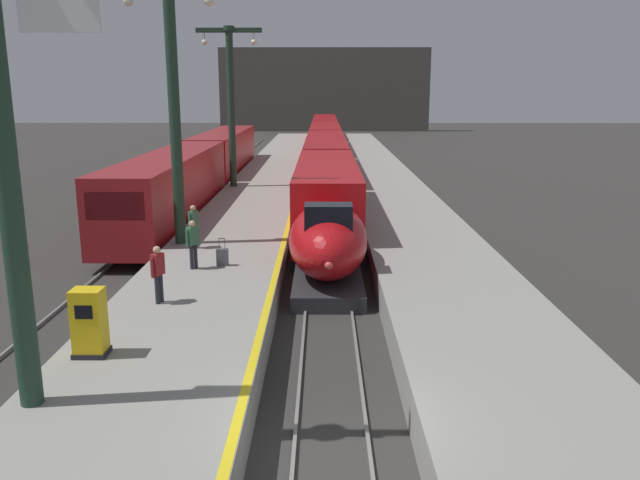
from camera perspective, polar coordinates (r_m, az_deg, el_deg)
The scene contains 19 objects.
ground_plane at distance 13.02m, azimuth 1.07°, elevation -19.61°, with size 260.00×260.00×0.00m, color #33302D.
platform_left at distance 36.48m, azimuth -5.81°, elevation 2.87°, with size 4.80×110.00×1.05m, color gray.
platform_right at distance 36.52m, azimuth 6.94°, elevation 2.85°, with size 4.80×110.00×1.05m, color gray.
platform_left_safety_stripe at distance 36.22m, azimuth -2.24°, elevation 3.70°, with size 0.20×107.80×0.01m, color yellow.
rail_main_left at distance 39.07m, azimuth -0.55°, elevation 2.94°, with size 0.08×110.00×0.12m, color slate.
rail_main_right at distance 39.07m, azimuth 1.65°, elevation 2.93°, with size 0.08×110.00×0.12m, color slate.
rail_secondary_left at distance 40.02m, azimuth -12.24°, elevation 2.88°, with size 0.08×110.00×0.12m, color slate.
rail_secondary_right at distance 39.72m, azimuth -10.13°, elevation 2.90°, with size 0.08×110.00×0.12m, color slate.
highspeed_train_main at distance 56.08m, azimuth 0.48°, elevation 8.06°, with size 2.92×74.53×3.60m.
regional_train_adjacent at distance 43.02m, azimuth -10.39°, elevation 6.46°, with size 2.85×36.60×3.80m.
station_column_near at distance 12.82m, azimuth -26.37°, elevation 9.77°, with size 4.00×0.68×9.02m.
station_column_mid at distance 25.62m, azimuth -12.95°, elevation 12.97°, with size 4.00×0.68×10.14m.
station_column_far at distance 40.86m, azimuth -7.96°, elevation 12.88°, with size 4.00×0.68×9.76m.
passenger_near_edge at distance 22.23m, azimuth -11.27°, elevation -0.06°, with size 0.41×0.46×1.69m.
passenger_mid_platform at distance 25.17m, azimuth -11.21°, elevation 1.49°, with size 0.35×0.53×1.69m.
passenger_far_waiting at distance 18.87m, azimuth -14.25°, elevation -2.60°, with size 0.36×0.53×1.69m.
rolling_suitcase at distance 22.61m, azimuth -8.70°, elevation -1.52°, with size 0.40×0.22×0.98m.
ticket_machine_yellow at distance 15.74m, azimuth -19.86°, elevation -7.14°, with size 0.76×0.62×1.60m.
terminus_back_wall at distance 112.93m, azimuth 0.40°, elevation 13.24°, with size 36.00×2.00×14.00m, color #4C4742.
Camera 1 is at (-0.17, -10.93, 7.07)m, focal length 35.89 mm.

